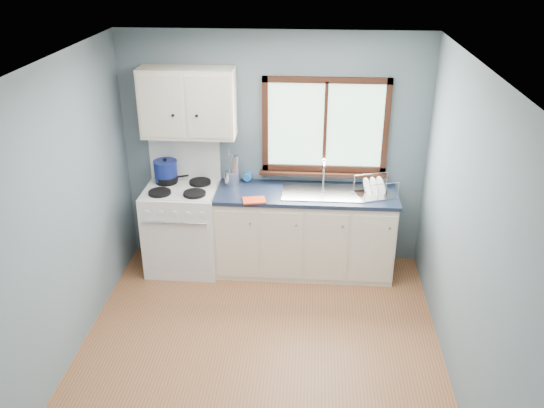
# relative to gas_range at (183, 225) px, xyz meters

# --- Properties ---
(floor) EXTENTS (3.20, 3.60, 0.02)m
(floor) POSITION_rel_gas_range_xyz_m (0.95, -1.47, -0.50)
(floor) COLOR #9D613A
(floor) RESTS_ON ground
(ceiling) EXTENTS (3.20, 3.60, 0.02)m
(ceiling) POSITION_rel_gas_range_xyz_m (0.95, -1.47, 2.02)
(ceiling) COLOR white
(ceiling) RESTS_ON wall_back
(wall_back) EXTENTS (3.20, 0.02, 2.50)m
(wall_back) POSITION_rel_gas_range_xyz_m (0.95, 0.34, 0.76)
(wall_back) COLOR slate
(wall_back) RESTS_ON ground
(wall_front) EXTENTS (3.20, 0.02, 2.50)m
(wall_front) POSITION_rel_gas_range_xyz_m (0.95, -3.28, 0.76)
(wall_front) COLOR slate
(wall_front) RESTS_ON ground
(wall_left) EXTENTS (0.02, 3.60, 2.50)m
(wall_left) POSITION_rel_gas_range_xyz_m (-0.66, -1.47, 0.76)
(wall_left) COLOR slate
(wall_left) RESTS_ON ground
(wall_right) EXTENTS (0.02, 3.60, 2.50)m
(wall_right) POSITION_rel_gas_range_xyz_m (2.56, -1.47, 0.76)
(wall_right) COLOR slate
(wall_right) RESTS_ON ground
(gas_range) EXTENTS (0.76, 0.69, 1.36)m
(gas_range) POSITION_rel_gas_range_xyz_m (0.00, 0.00, 0.00)
(gas_range) COLOR white
(gas_range) RESTS_ON floor
(base_cabinets) EXTENTS (1.85, 0.60, 0.88)m
(base_cabinets) POSITION_rel_gas_range_xyz_m (1.31, 0.02, -0.08)
(base_cabinets) COLOR #F0E1C6
(base_cabinets) RESTS_ON floor
(countertop) EXTENTS (1.89, 0.64, 0.04)m
(countertop) POSITION_rel_gas_range_xyz_m (1.31, 0.02, 0.41)
(countertop) COLOR black
(countertop) RESTS_ON base_cabinets
(sink) EXTENTS (0.84, 0.46, 0.44)m
(sink) POSITION_rel_gas_range_xyz_m (1.49, 0.02, 0.37)
(sink) COLOR silver
(sink) RESTS_ON countertop
(window) EXTENTS (1.36, 0.10, 1.03)m
(window) POSITION_rel_gas_range_xyz_m (1.48, 0.30, 0.98)
(window) COLOR #9EC6A8
(window) RESTS_ON wall_back
(upper_cabinets) EXTENTS (0.95, 0.35, 0.70)m
(upper_cabinets) POSITION_rel_gas_range_xyz_m (0.10, 0.15, 1.31)
(upper_cabinets) COLOR #F0E1C6
(upper_cabinets) RESTS_ON wall_back
(skillet) EXTENTS (0.37, 0.31, 0.05)m
(skillet) POSITION_rel_gas_range_xyz_m (-0.17, 0.13, 0.49)
(skillet) COLOR black
(skillet) RESTS_ON gas_range
(stockpot) EXTENTS (0.29, 0.29, 0.25)m
(stockpot) POSITION_rel_gas_range_xyz_m (-0.18, 0.14, 0.58)
(stockpot) COLOR navy
(stockpot) RESTS_ON gas_range
(utensil_crock) EXTENTS (0.17, 0.17, 0.40)m
(utensil_crock) POSITION_rel_gas_range_xyz_m (0.51, 0.14, 0.51)
(utensil_crock) COLOR silver
(utensil_crock) RESTS_ON countertop
(thermos) EXTENTS (0.09, 0.09, 0.33)m
(thermos) POSITION_rel_gas_range_xyz_m (0.56, 0.15, 0.59)
(thermos) COLOR silver
(thermos) RESTS_ON countertop
(soap_bottle) EXTENTS (0.11, 0.11, 0.26)m
(soap_bottle) POSITION_rel_gas_range_xyz_m (0.67, 0.22, 0.56)
(soap_bottle) COLOR blue
(soap_bottle) RESTS_ON countertop
(dish_towel) EXTENTS (0.25, 0.20, 0.02)m
(dish_towel) POSITION_rel_gas_range_xyz_m (0.80, -0.24, 0.43)
(dish_towel) COLOR #EB4720
(dish_towel) RESTS_ON countertop
(dish_rack) EXTENTS (0.45, 0.40, 0.20)m
(dish_rack) POSITION_rel_gas_range_xyz_m (2.01, -0.01, 0.48)
(dish_rack) COLOR silver
(dish_rack) RESTS_ON countertop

